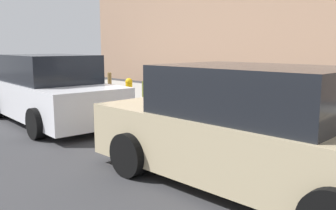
{
  "coord_description": "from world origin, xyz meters",
  "views": [
    {
      "loc": [
        -6.86,
        5.77,
        1.85
      ],
      "look_at": [
        -1.5,
        0.65,
        0.65
      ],
      "focal_mm": 38.68,
      "sensor_mm": 36.0,
      "label": 1
    }
  ],
  "objects": [
    {
      "name": "suitcase_navy_1",
      "position": [
        -3.24,
        -0.72,
        0.5
      ],
      "size": [
        0.35,
        0.26,
        0.93
      ],
      "color": "navy",
      "rests_on": "sidewalk_curb"
    },
    {
      "name": "suitcase_navy_8",
      "position": [
        0.11,
        -0.73,
        0.42
      ],
      "size": [
        0.44,
        0.28,
        0.84
      ],
      "color": "navy",
      "rests_on": "sidewalk_curb"
    },
    {
      "name": "suitcase_teal_0",
      "position": [
        -3.65,
        -0.76,
        0.53
      ],
      "size": [
        0.38,
        0.23,
        0.99
      ],
      "color": "#0F606B",
      "rests_on": "sidewalk_curb"
    },
    {
      "name": "suitcase_silver_4",
      "position": [
        -1.77,
        -0.72,
        0.44
      ],
      "size": [
        0.44,
        0.27,
        0.66
      ],
      "color": "#9EA0A8",
      "rests_on": "sidewalk_curb"
    },
    {
      "name": "fire_hydrant",
      "position": [
        1.56,
        -0.7,
        0.56
      ],
      "size": [
        0.39,
        0.21,
        0.8
      ],
      "color": "#D89E0C",
      "rests_on": "sidewalk_curb"
    },
    {
      "name": "suitcase_teal_7",
      "position": [
        -0.36,
        -0.7,
        0.42
      ],
      "size": [
        0.4,
        0.27,
        0.82
      ],
      "color": "#0F606B",
      "rests_on": "sidewalk_curb"
    },
    {
      "name": "suitcase_olive_9",
      "position": [
        0.62,
        -0.72,
        0.52
      ],
      "size": [
        0.48,
        0.24,
        0.99
      ],
      "color": "#59601E",
      "rests_on": "sidewalk_curb"
    },
    {
      "name": "parked_car_beige_0",
      "position": [
        -4.27,
        1.77,
        0.75
      ],
      "size": [
        4.66,
        2.13,
        1.61
      ],
      "color": "tan",
      "rests_on": "ground_plane"
    },
    {
      "name": "bollard_post",
      "position": [
        2.32,
        -0.55,
        0.6
      ],
      "size": [
        0.12,
        0.12,
        0.93
      ],
      "primitive_type": "cylinder",
      "color": "brown",
      "rests_on": "sidewalk_curb"
    },
    {
      "name": "ground_plane",
      "position": [
        0.0,
        0.0,
        0.0
      ],
      "size": [
        40.0,
        40.0,
        0.0
      ],
      "primitive_type": "plane",
      "color": "#333335"
    },
    {
      "name": "sidewalk_curb",
      "position": [
        0.0,
        -2.5,
        0.07
      ],
      "size": [
        18.0,
        5.0,
        0.14
      ],
      "primitive_type": "cube",
      "color": "#9E9B93",
      "rests_on": "ground_plane"
    },
    {
      "name": "parked_car_white_1",
      "position": [
        1.51,
        1.77,
        0.77
      ],
      "size": [
        4.74,
        2.24,
        1.65
      ],
      "color": "silver",
      "rests_on": "ground_plane"
    },
    {
      "name": "suitcase_olive_2",
      "position": [
        -2.76,
        -0.75,
        0.51
      ],
      "size": [
        0.49,
        0.26,
        0.99
      ],
      "color": "#59601E",
      "rests_on": "sidewalk_curb"
    },
    {
      "name": "suitcase_red_5",
      "position": [
        -1.32,
        -0.63,
        0.49
      ],
      "size": [
        0.37,
        0.25,
        1.01
      ],
      "color": "red",
      "rests_on": "sidewalk_curb"
    },
    {
      "name": "suitcase_maroon_3",
      "position": [
        -2.25,
        -0.68,
        0.41
      ],
      "size": [
        0.42,
        0.27,
        0.75
      ],
      "color": "maroon",
      "rests_on": "sidewalk_curb"
    },
    {
      "name": "suitcase_black_6",
      "position": [
        -0.85,
        -0.72,
        0.4
      ],
      "size": [
        0.48,
        0.29,
        0.8
      ],
      "color": "black",
      "rests_on": "sidewalk_curb"
    }
  ]
}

